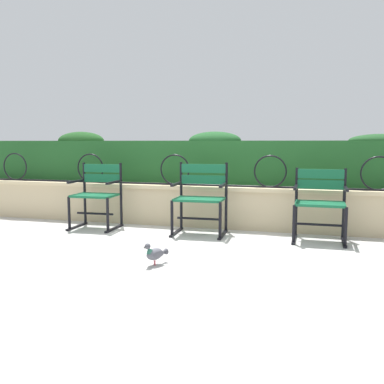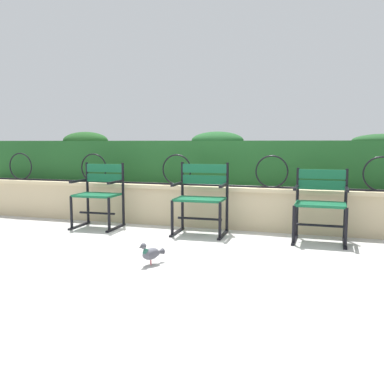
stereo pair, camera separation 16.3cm
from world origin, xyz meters
name	(u,v)px [view 1 (the left image)]	position (x,y,z in m)	size (l,w,h in m)	color
ground_plane	(189,240)	(0.00, 0.00, 0.00)	(60.00, 60.00, 0.00)	#B7B5AF
stone_wall	(208,205)	(0.00, 0.87, 0.28)	(7.52, 0.41, 0.55)	#C6B289
iron_arch_fence	(181,172)	(-0.36, 0.79, 0.73)	(6.97, 0.02, 0.42)	black
hedge_row	(213,160)	(-0.03, 1.27, 0.89)	(7.37, 0.45, 0.74)	#1E5123
park_chair_left	(97,193)	(-1.39, 0.36, 0.46)	(0.60, 0.54, 0.86)	#145B38
park_chair_centre	(201,196)	(0.03, 0.38, 0.47)	(0.65, 0.55, 0.88)	#145B38
park_chair_right	(320,201)	(1.46, 0.39, 0.46)	(0.59, 0.52, 0.83)	#145B38
pigeon_near_chairs	(155,253)	(-0.01, -1.10, 0.11)	(0.18, 0.28, 0.22)	#5B5B66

